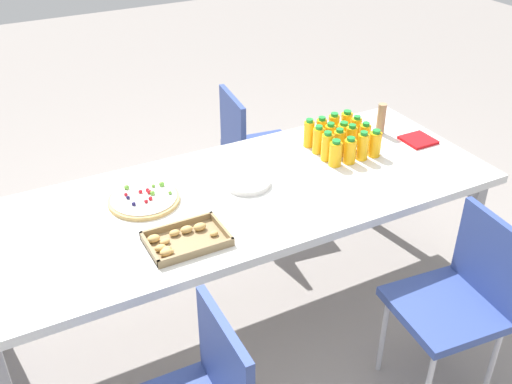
# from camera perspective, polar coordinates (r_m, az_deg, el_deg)

# --- Properties ---
(ground_plane) EXTENTS (12.00, 12.00, 0.00)m
(ground_plane) POSITION_cam_1_polar(r_m,az_deg,el_deg) (3.07, -1.48, -11.91)
(ground_plane) COLOR gray
(party_table) EXTENTS (2.35, 0.89, 0.74)m
(party_table) POSITION_cam_1_polar(r_m,az_deg,el_deg) (2.65, -1.68, -1.18)
(party_table) COLOR silver
(party_table) RESTS_ON ground_plane
(chair_near_left) EXTENTS (0.45, 0.45, 0.83)m
(chair_near_left) POSITION_cam_1_polar(r_m,az_deg,el_deg) (3.54, -0.41, 4.51)
(chair_near_left) COLOR #33478C
(chair_near_left) RESTS_ON ground_plane
(chair_far_left) EXTENTS (0.44, 0.44, 0.83)m
(chair_far_left) POSITION_cam_1_polar(r_m,az_deg,el_deg) (2.58, 19.06, -9.27)
(chair_far_left) COLOR #33478C
(chair_far_left) RESTS_ON ground_plane
(juice_bottle_0) EXTENTS (0.06, 0.06, 0.15)m
(juice_bottle_0) POSITION_cam_1_polar(r_m,az_deg,el_deg) (3.10, 8.66, 6.40)
(juice_bottle_0) COLOR #F8AE14
(juice_bottle_0) RESTS_ON party_table
(juice_bottle_1) EXTENTS (0.06, 0.06, 0.15)m
(juice_bottle_1) POSITION_cam_1_polar(r_m,az_deg,el_deg) (3.06, 7.45, 6.15)
(juice_bottle_1) COLOR #FAAC14
(juice_bottle_1) RESTS_ON party_table
(juice_bottle_2) EXTENTS (0.05, 0.05, 0.15)m
(juice_bottle_2) POSITION_cam_1_polar(r_m,az_deg,el_deg) (3.01, 6.27, 5.81)
(juice_bottle_2) COLOR #F9AB14
(juice_bottle_2) RESTS_ON party_table
(juice_bottle_3) EXTENTS (0.05, 0.05, 0.15)m
(juice_bottle_3) POSITION_cam_1_polar(r_m,az_deg,el_deg) (2.98, 5.10, 5.60)
(juice_bottle_3) COLOR #FAAD14
(juice_bottle_3) RESTS_ON party_table
(juice_bottle_4) EXTENTS (0.05, 0.05, 0.15)m
(juice_bottle_4) POSITION_cam_1_polar(r_m,az_deg,el_deg) (3.04, 9.55, 5.84)
(juice_bottle_4) COLOR #FAAF14
(juice_bottle_4) RESTS_ON party_table
(juice_bottle_5) EXTENTS (0.06, 0.06, 0.13)m
(juice_bottle_5) POSITION_cam_1_polar(r_m,az_deg,el_deg) (3.00, 8.34, 5.42)
(juice_bottle_5) COLOR #F9AD14
(juice_bottle_5) RESTS_ON party_table
(juice_bottle_6) EXTENTS (0.05, 0.05, 0.15)m
(juice_bottle_6) POSITION_cam_1_polar(r_m,az_deg,el_deg) (2.96, 7.10, 5.23)
(juice_bottle_6) COLOR #F8AC14
(juice_bottle_6) RESTS_ON party_table
(juice_bottle_7) EXTENTS (0.05, 0.05, 0.14)m
(juice_bottle_7) POSITION_cam_1_polar(r_m,az_deg,el_deg) (2.93, 5.99, 4.97)
(juice_bottle_7) COLOR #FAAB14
(juice_bottle_7) RESTS_ON party_table
(juice_bottle_8) EXTENTS (0.05, 0.05, 0.14)m
(juice_bottle_8) POSITION_cam_1_polar(r_m,az_deg,el_deg) (2.99, 10.38, 5.24)
(juice_bottle_8) COLOR #FAAC14
(juice_bottle_8) RESTS_ON party_table
(juice_bottle_9) EXTENTS (0.05, 0.05, 0.15)m
(juice_bottle_9) POSITION_cam_1_polar(r_m,az_deg,el_deg) (2.95, 9.10, 4.99)
(juice_bottle_9) COLOR #FAAD14
(juice_bottle_9) RESTS_ON party_table
(juice_bottle_10) EXTENTS (0.05, 0.05, 0.15)m
(juice_bottle_10) POSITION_cam_1_polar(r_m,az_deg,el_deg) (2.91, 7.94, 4.64)
(juice_bottle_10) COLOR #FAAE14
(juice_bottle_10) RESTS_ON party_table
(juice_bottle_11) EXTENTS (0.06, 0.06, 0.15)m
(juice_bottle_11) POSITION_cam_1_polar(r_m,az_deg,el_deg) (2.86, 6.82, 4.34)
(juice_bottle_11) COLOR #FAAF14
(juice_bottle_11) RESTS_ON party_table
(juice_bottle_12) EXTENTS (0.06, 0.06, 0.14)m
(juice_bottle_12) POSITION_cam_1_polar(r_m,az_deg,el_deg) (2.94, 11.28, 4.59)
(juice_bottle_12) COLOR #F9AB14
(juice_bottle_12) RESTS_ON party_table
(juice_bottle_13) EXTENTS (0.05, 0.05, 0.15)m
(juice_bottle_13) POSITION_cam_1_polar(r_m,az_deg,el_deg) (2.90, 10.15, 4.36)
(juice_bottle_13) COLOR #FAAF14
(juice_bottle_13) RESTS_ON party_table
(juice_bottle_14) EXTENTS (0.06, 0.06, 0.13)m
(juice_bottle_14) POSITION_cam_1_polar(r_m,az_deg,el_deg) (2.86, 8.94, 3.95)
(juice_bottle_14) COLOR #F9AD14
(juice_bottle_14) RESTS_ON party_table
(juice_bottle_15) EXTENTS (0.06, 0.06, 0.13)m
(juice_bottle_15) POSITION_cam_1_polar(r_m,az_deg,el_deg) (2.82, 7.62, 3.67)
(juice_bottle_15) COLOR #F9AB14
(juice_bottle_15) RESTS_ON party_table
(fruit_pizza) EXTENTS (0.31, 0.31, 0.04)m
(fruit_pizza) POSITION_cam_1_polar(r_m,az_deg,el_deg) (2.59, -10.68, -0.68)
(fruit_pizza) COLOR tan
(fruit_pizza) RESTS_ON party_table
(snack_tray) EXTENTS (0.31, 0.21, 0.04)m
(snack_tray) POSITION_cam_1_polar(r_m,az_deg,el_deg) (2.32, -6.97, -4.58)
(snack_tray) COLOR olive
(snack_tray) RESTS_ON party_table
(plate_stack) EXTENTS (0.21, 0.21, 0.02)m
(plate_stack) POSITION_cam_1_polar(r_m,az_deg,el_deg) (2.66, -0.82, 0.90)
(plate_stack) COLOR silver
(plate_stack) RESTS_ON party_table
(napkin_stack) EXTENTS (0.15, 0.15, 0.02)m
(napkin_stack) POSITION_cam_1_polar(r_m,az_deg,el_deg) (3.16, 15.28, 4.83)
(napkin_stack) COLOR red
(napkin_stack) RESTS_ON party_table
(cardboard_tube) EXTENTS (0.04, 0.04, 0.16)m
(cardboard_tube) POSITION_cam_1_polar(r_m,az_deg,el_deg) (3.17, 11.91, 6.88)
(cardboard_tube) COLOR #9E7A56
(cardboard_tube) RESTS_ON party_table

